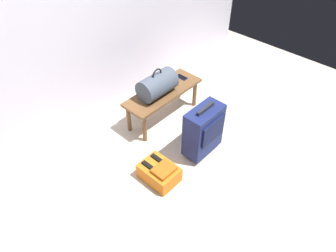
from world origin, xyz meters
TOP-DOWN VIEW (x-y plane):
  - ground_plane at (0.00, 0.00)m, footprint 6.60×6.60m
  - back_wall at (0.00, 1.60)m, footprint 6.00×0.10m
  - bench at (0.76, 0.95)m, footprint 1.00×0.36m
  - duffel_bag_slate at (0.67, 0.95)m, footprint 0.44×0.26m
  - cell_phone at (1.12, 0.97)m, footprint 0.07×0.14m
  - suitcase_upright_navy at (0.62, 0.24)m, footprint 0.43×0.24m
  - backpack_orange at (0.04, 0.32)m, footprint 0.28×0.38m

SIDE VIEW (x-z plane):
  - ground_plane at x=0.00m, z-range 0.00..0.00m
  - backpack_orange at x=0.04m, z-range -0.01..0.20m
  - suitcase_upright_navy at x=0.62m, z-range 0.01..0.64m
  - bench at x=0.76m, z-range 0.14..0.53m
  - cell_phone at x=1.12m, z-range 0.39..0.40m
  - duffel_bag_slate at x=0.67m, z-range 0.36..0.69m
  - back_wall at x=0.00m, z-range 0.00..2.80m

